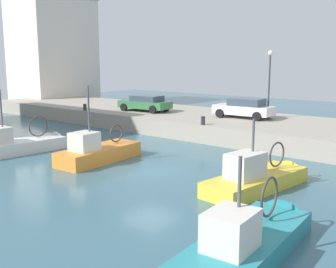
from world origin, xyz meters
TOP-DOWN VIEW (x-y plane):
  - water_surface at (0.00, 0.00)m, footprint 80.00×80.00m
  - quay_wall at (11.50, 0.00)m, footprint 9.00×56.00m
  - fishing_boat_teal at (-4.53, -7.95)m, footprint 6.73×2.28m
  - fishing_boat_white at (-1.84, 8.75)m, footprint 6.79×2.68m
  - fishing_boat_orange at (-0.00, 3.45)m, footprint 5.79×2.09m
  - fishing_boat_yellow at (1.04, -5.39)m, footprint 6.29×2.56m
  - parked_car_white at (11.88, 1.52)m, footprint 2.24×4.37m
  - parked_car_green at (10.22, 9.77)m, footprint 2.45×4.50m
  - mooring_bollard_mid at (7.35, 2.00)m, footprint 0.28×0.28m
  - mooring_bollard_north at (7.35, 14.00)m, footprint 0.28×0.28m
  - quay_streetlamp at (13.00, 0.20)m, footprint 0.36×0.36m
  - waterfront_building_west_mid at (14.69, 28.65)m, footprint 8.68×7.05m

SIDE VIEW (x-z plane):
  - water_surface at x=0.00m, z-range 0.00..0.00m
  - fishing_boat_teal at x=-4.53m, z-range -1.77..2.03m
  - fishing_boat_white at x=-1.84m, z-range -2.21..2.48m
  - fishing_boat_orange at x=0.00m, z-range -2.30..2.57m
  - fishing_boat_yellow at x=1.04m, z-range -1.76..2.06m
  - quay_wall at x=11.50m, z-range 0.00..1.20m
  - mooring_bollard_mid at x=7.35m, z-range 1.20..1.75m
  - mooring_bollard_north at x=7.35m, z-range 1.20..1.75m
  - parked_car_green at x=10.22m, z-range 1.23..2.53m
  - parked_car_white at x=11.88m, z-range 1.22..2.66m
  - quay_streetlamp at x=13.00m, z-range 2.04..6.87m
  - waterfront_building_west_mid at x=14.69m, z-range 0.02..12.81m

